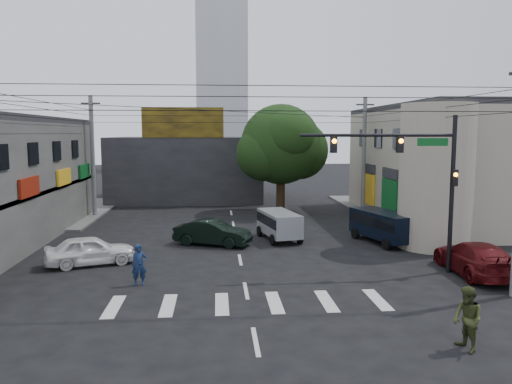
{
  "coord_description": "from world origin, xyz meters",
  "views": [
    {
      "loc": [
        -1.16,
        -22.68,
        6.41
      ],
      "look_at": [
        0.97,
        4.0,
        3.23
      ],
      "focal_mm": 35.0,
      "sensor_mm": 36.0,
      "label": 1
    }
  ],
  "objects": [
    {
      "name": "utility_pole_far_right",
      "position": [
        10.5,
        16.0,
        4.6
      ],
      "size": [
        0.32,
        0.32,
        9.2
      ],
      "primitive_type": "cylinder",
      "color": "#59595B",
      "rests_on": "ground"
    },
    {
      "name": "billboard",
      "position": [
        -4.0,
        21.1,
        7.3
      ],
      "size": [
        7.0,
        0.3,
        2.6
      ],
      "primitive_type": "cube",
      "color": "olive",
      "rests_on": "building_far"
    },
    {
      "name": "building_right",
      "position": [
        18.0,
        13.0,
        4.0
      ],
      "size": [
        14.0,
        18.0,
        8.0
      ],
      "primitive_type": "cube",
      "color": "gray",
      "rests_on": "ground"
    },
    {
      "name": "silver_minivan",
      "position": [
        2.57,
        6.61,
        0.85
      ],
      "size": [
        4.58,
        3.19,
        1.69
      ],
      "primitive_type": null,
      "rotation": [
        0.0,
        0.0,
        1.77
      ],
      "color": "#999CA0",
      "rests_on": "ground"
    },
    {
      "name": "pedestrian_olive",
      "position": [
        6.15,
        -9.15,
        0.97
      ],
      "size": [
        1.17,
        1.03,
        1.94
      ],
      "primitive_type": "imported",
      "rotation": [
        0.0,
        0.0,
        -1.41
      ],
      "color": "#37401D",
      "rests_on": "ground"
    },
    {
      "name": "sidewalk_far_left",
      "position": [
        -18.0,
        18.0,
        0.07
      ],
      "size": [
        16.0,
        16.0,
        0.15
      ],
      "primitive_type": "cube",
      "color": "#514F4C",
      "rests_on": "ground"
    },
    {
      "name": "ground",
      "position": [
        0.0,
        0.0,
        0.0
      ],
      "size": [
        160.0,
        160.0,
        0.0
      ],
      "primitive_type": "plane",
      "color": "black",
      "rests_on": "ground"
    },
    {
      "name": "corner_column",
      "position": [
        11.0,
        4.0,
        4.0
      ],
      "size": [
        4.0,
        4.0,
        8.0
      ],
      "primitive_type": "cylinder",
      "color": "gray",
      "rests_on": "ground"
    },
    {
      "name": "maroon_sedan",
      "position": [
        10.5,
        -1.45,
        0.76
      ],
      "size": [
        2.42,
        5.35,
        1.52
      ],
      "primitive_type": "imported",
      "rotation": [
        0.0,
        0.0,
        3.11
      ],
      "color": "#4C0A0D",
      "rests_on": "ground"
    },
    {
      "name": "building_far",
      "position": [
        -4.0,
        26.0,
        3.0
      ],
      "size": [
        14.0,
        10.0,
        6.0
      ],
      "primitive_type": "cube",
      "color": "#232326",
      "rests_on": "ground"
    },
    {
      "name": "navy_van",
      "position": [
        8.52,
        5.28,
        0.92
      ],
      "size": [
        5.57,
        4.26,
        1.84
      ],
      "primitive_type": null,
      "rotation": [
        0.0,
        0.0,
        1.86
      ],
      "color": "black",
      "rests_on": "ground"
    },
    {
      "name": "traffic_officer",
      "position": [
        -4.44,
        -1.9,
        0.88
      ],
      "size": [
        0.81,
        0.68,
        1.76
      ],
      "primitive_type": "imported",
      "rotation": [
        0.0,
        0.0,
        0.21
      ],
      "color": "#142446",
      "rests_on": "ground"
    },
    {
      "name": "street_tree",
      "position": [
        4.0,
        17.0,
        5.47
      ],
      "size": [
        6.4,
        6.4,
        8.7
      ],
      "color": "black",
      "rests_on": "ground"
    },
    {
      "name": "sidewalk_far_right",
      "position": [
        18.0,
        18.0,
        0.07
      ],
      "size": [
        16.0,
        16.0,
        0.15
      ],
      "primitive_type": "cube",
      "color": "#514F4C",
      "rests_on": "ground"
    },
    {
      "name": "tower_distant",
      "position": [
        0.0,
        70.0,
        22.0
      ],
      "size": [
        9.0,
        9.0,
        44.0
      ],
      "primitive_type": "cube",
      "color": "silver",
      "rests_on": "ground"
    },
    {
      "name": "utility_pole_far_left",
      "position": [
        -10.5,
        16.0,
        4.6
      ],
      "size": [
        0.32,
        0.32,
        9.2
      ],
      "primitive_type": "cylinder",
      "color": "#59595B",
      "rests_on": "ground"
    },
    {
      "name": "dark_sedan",
      "position": [
        -1.4,
        5.51,
        0.72
      ],
      "size": [
        4.54,
        5.44,
        1.45
      ],
      "primitive_type": "imported",
      "rotation": [
        0.0,
        0.0,
        1.19
      ],
      "color": "black",
      "rests_on": "ground"
    },
    {
      "name": "white_compact",
      "position": [
        -7.32,
        1.65,
        0.72
      ],
      "size": [
        4.2,
        5.23,
        1.44
      ],
      "primitive_type": "imported",
      "rotation": [
        0.0,
        0.0,
        1.89
      ],
      "color": "white",
      "rests_on": "ground"
    },
    {
      "name": "traffic_gantry",
      "position": [
        7.82,
        -1.0,
        4.83
      ],
      "size": [
        7.1,
        0.35,
        7.2
      ],
      "color": "black",
      "rests_on": "ground"
    }
  ]
}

